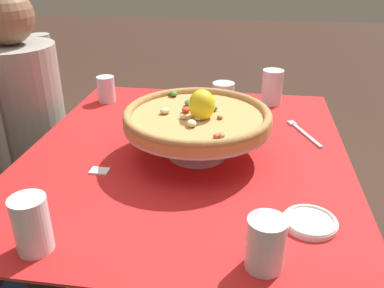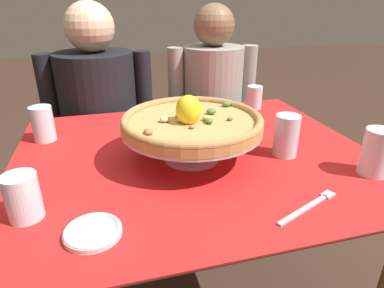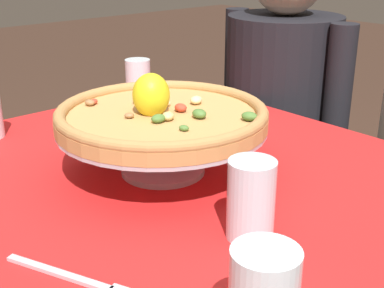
{
  "view_description": "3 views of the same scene",
  "coord_description": "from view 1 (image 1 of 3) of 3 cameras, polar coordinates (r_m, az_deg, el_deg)",
  "views": [
    {
      "loc": [
        -1.08,
        -0.18,
        1.32
      ],
      "look_at": [
        -0.0,
        -0.02,
        0.78
      ],
      "focal_mm": 38.4,
      "sensor_mm": 36.0,
      "label": 1
    },
    {
      "loc": [
        -0.25,
        -0.91,
        1.22
      ],
      "look_at": [
        -0.01,
        0.0,
        0.79
      ],
      "focal_mm": 30.57,
      "sensor_mm": 36.0,
      "label": 2
    },
    {
      "loc": [
        0.76,
        -0.64,
        1.2
      ],
      "look_at": [
        -0.01,
        0.04,
        0.8
      ],
      "focal_mm": 48.87,
      "sensor_mm": 36.0,
      "label": 3
    }
  ],
  "objects": [
    {
      "name": "pizza_stand",
      "position": [
        1.18,
        0.73,
        1.78
      ],
      "size": [
        0.42,
        0.42,
        0.1
      ],
      "color": "#B7B7C1",
      "rests_on": "dining_table"
    },
    {
      "name": "side_plate",
      "position": [
        0.96,
        16.07,
        -10.31
      ],
      "size": [
        0.12,
        0.12,
        0.02
      ],
      "color": "white",
      "rests_on": "dining_table"
    },
    {
      "name": "water_glass_back_right",
      "position": [
        1.65,
        -11.81,
        7.25
      ],
      "size": [
        0.07,
        0.07,
        0.1
      ],
      "color": "silver",
      "rests_on": "dining_table"
    },
    {
      "name": "water_glass_front_right",
      "position": [
        1.61,
        11.04,
        7.49
      ],
      "size": [
        0.08,
        0.08,
        0.13
      ],
      "color": "silver",
      "rests_on": "dining_table"
    },
    {
      "name": "dining_table",
      "position": [
        1.29,
        -0.77,
        -5.63
      ],
      "size": [
        1.12,
        0.95,
        0.76
      ],
      "color": "olive",
      "rests_on": "ground"
    },
    {
      "name": "water_glass_front_left",
      "position": [
        0.81,
        10.15,
        -13.86
      ],
      "size": [
        0.08,
        0.08,
        0.11
      ],
      "color": "silver",
      "rests_on": "dining_table"
    },
    {
      "name": "water_glass_side_right",
      "position": [
        1.44,
        4.33,
        5.73
      ],
      "size": [
        0.08,
        0.08,
        0.13
      ],
      "color": "silver",
      "rests_on": "dining_table"
    },
    {
      "name": "dinner_fork",
      "position": [
        1.4,
        15.1,
        1.64
      ],
      "size": [
        0.2,
        0.1,
        0.01
      ],
      "color": "#B7B7C1",
      "rests_on": "dining_table"
    },
    {
      "name": "water_glass_back_left",
      "position": [
        0.89,
        -21.29,
        -10.8
      ],
      "size": [
        0.07,
        0.07,
        0.12
      ],
      "color": "silver",
      "rests_on": "dining_table"
    },
    {
      "name": "sugar_packet",
      "position": [
        1.15,
        -12.72,
        -3.66
      ],
      "size": [
        0.04,
        0.05,
        0.0
      ],
      "primitive_type": "cube",
      "rotation": [
        0.0,
        0.0,
        1.55
      ],
      "color": "white",
      "rests_on": "dining_table"
    },
    {
      "name": "diner_right",
      "position": [
        1.79,
        -21.45,
        -0.88
      ],
      "size": [
        0.47,
        0.33,
        1.19
      ],
      "color": "maroon",
      "rests_on": "ground"
    },
    {
      "name": "pizza",
      "position": [
        1.16,
        0.77,
        3.92
      ],
      "size": [
        0.42,
        0.42,
        0.1
      ],
      "color": "tan",
      "rests_on": "pizza_stand"
    }
  ]
}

